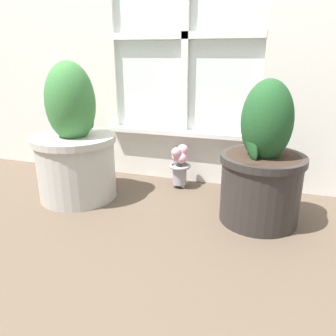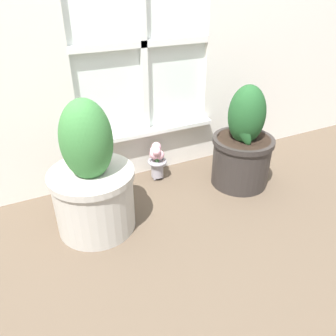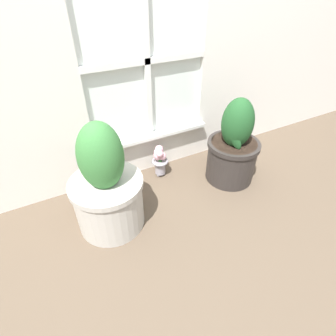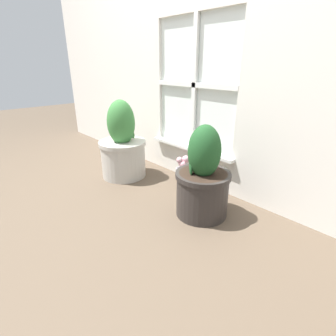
% 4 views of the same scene
% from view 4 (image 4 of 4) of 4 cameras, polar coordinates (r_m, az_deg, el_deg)
% --- Properties ---
extents(ground_plane, '(10.00, 10.00, 0.00)m').
position_cam_4_polar(ground_plane, '(1.92, -7.13, -7.02)').
color(ground_plane, brown).
extents(wall_with_window, '(4.40, 0.10, 2.50)m').
position_cam_4_polar(wall_with_window, '(2.11, 6.70, 31.21)').
color(wall_with_window, silver).
rests_on(wall_with_window, ground_plane).
extents(potted_plant_left, '(0.39, 0.39, 0.65)m').
position_cam_4_polar(potted_plant_left, '(2.25, -9.83, 4.44)').
color(potted_plant_left, '#B7B2A8').
rests_on(potted_plant_left, ground_plane).
extents(potted_plant_right, '(0.35, 0.35, 0.59)m').
position_cam_4_polar(potted_plant_right, '(1.65, 7.57, -2.81)').
color(potted_plant_right, '#2D2826').
rests_on(potted_plant_right, ground_plane).
extents(flower_vase, '(0.12, 0.12, 0.23)m').
position_cam_4_polar(flower_vase, '(2.13, 3.22, 0.19)').
color(flower_vase, '#99939E').
rests_on(flower_vase, ground_plane).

